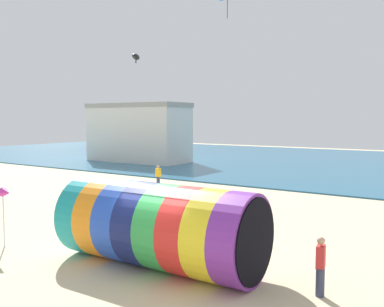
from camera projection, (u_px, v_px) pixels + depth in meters
name	position (u px, v px, depth m)	size (l,w,h in m)	color
ground_plane	(168.00, 270.00, 13.78)	(120.00, 120.00, 0.00)	beige
sea	(380.00, 165.00, 44.08)	(120.00, 40.00, 0.10)	#236084
giant_inflatable_tube	(159.00, 226.00, 13.98)	(7.00, 2.87, 2.77)	teal
kite_handler	(320.00, 266.00, 11.69)	(0.27, 0.39, 1.67)	#383D56
kite_black_parafoil	(136.00, 57.00, 24.65)	(0.91, 1.15, 0.59)	black
bystander_near_water	(158.00, 176.00, 30.09)	(0.37, 0.24, 1.61)	#383D56
promenade_building	(138.00, 133.00, 47.65)	(11.73, 4.86, 6.56)	silver
beach_flag	(6.00, 195.00, 16.06)	(0.47, 0.36, 2.29)	silver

